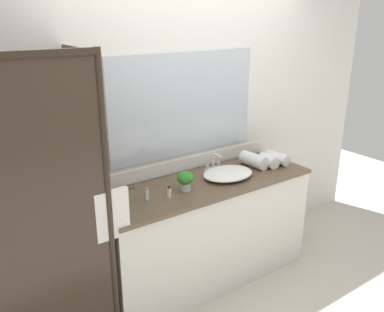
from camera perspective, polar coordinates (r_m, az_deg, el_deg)
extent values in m
plane|color=beige|center=(3.67, 2.00, -16.72)|extent=(8.00, 8.00, 0.00)
cube|color=silver|center=(3.36, -1.27, 4.50)|extent=(4.40, 0.05, 2.60)
cube|color=silver|center=(3.45, -0.96, -1.16)|extent=(1.80, 0.01, 0.11)
cube|color=silver|center=(3.30, -0.99, 7.20)|extent=(1.36, 0.01, 0.84)
cube|color=silver|center=(3.44, 1.99, -10.77)|extent=(1.80, 0.56, 0.87)
cube|color=brown|center=(3.23, 2.19, -3.93)|extent=(1.80, 0.58, 0.03)
cylinder|color=#2D2319|center=(2.54, -11.51, -8.30)|extent=(0.04, 0.04, 2.00)
cube|color=#382B21|center=(2.42, -22.58, -10.99)|extent=(0.96, 0.01, 1.96)
cube|color=#382B21|center=(2.78, -13.91, -5.97)|extent=(0.01, 0.57, 1.96)
cylinder|color=#2D2319|center=(2.49, -11.40, -5.20)|extent=(0.32, 0.02, 0.02)
cube|color=white|center=(2.55, -11.19, -8.08)|extent=(0.22, 0.04, 0.32)
ellipsoid|color=white|center=(3.33, 5.06, -2.45)|extent=(0.44, 0.34, 0.06)
cube|color=silver|center=(3.48, 2.97, -1.80)|extent=(0.17, 0.04, 0.02)
cylinder|color=silver|center=(3.45, 2.99, -0.66)|extent=(0.02, 0.02, 0.13)
cylinder|color=silver|center=(3.39, 3.54, 0.12)|extent=(0.02, 0.10, 0.02)
cylinder|color=silver|center=(3.43, 2.18, -1.55)|extent=(0.02, 0.02, 0.04)
cylinder|color=silver|center=(3.50, 3.75, -1.15)|extent=(0.02, 0.02, 0.04)
cylinder|color=beige|center=(3.07, -0.95, -4.30)|extent=(0.08, 0.08, 0.06)
ellipsoid|color=#318029|center=(3.04, -0.95, -3.07)|extent=(0.13, 0.13, 0.09)
cylinder|color=white|center=(2.95, -3.23, -5.19)|extent=(0.03, 0.03, 0.07)
cylinder|color=black|center=(2.94, -3.25, -4.42)|extent=(0.02, 0.02, 0.01)
cylinder|color=silver|center=(2.93, -6.38, -5.46)|extent=(0.03, 0.03, 0.08)
cylinder|color=#9E895B|center=(2.91, -6.42, -4.63)|extent=(0.02, 0.02, 0.01)
cylinder|color=white|center=(3.67, 11.91, -0.31)|extent=(0.13, 0.22, 0.10)
cylinder|color=white|center=(3.60, 10.68, -0.64)|extent=(0.13, 0.20, 0.10)
cylinder|color=white|center=(3.57, 8.69, -0.59)|extent=(0.14, 0.26, 0.12)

